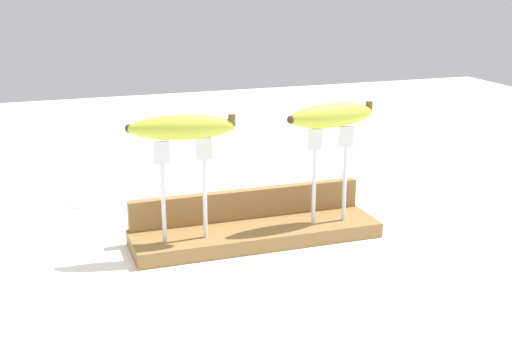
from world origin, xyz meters
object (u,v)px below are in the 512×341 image
(fork_stand_left, at_px, (184,180))
(banana_raised_right, at_px, (332,115))
(fork_stand_right, at_px, (330,166))
(fork_fallen_near, at_px, (53,204))
(banana_raised_left, at_px, (182,127))

(fork_stand_left, bearing_deg, banana_raised_right, -0.00)
(fork_stand_right, distance_m, fork_fallen_near, 0.56)
(fork_stand_right, bearing_deg, fork_stand_left, 180.00)
(fork_stand_left, xyz_separation_m, banana_raised_right, (0.25, -0.00, 0.09))
(banana_raised_right, bearing_deg, fork_stand_right, 6.64)
(fork_stand_left, bearing_deg, banana_raised_left, 170.68)
(fork_stand_left, height_order, banana_raised_left, banana_raised_left)
(banana_raised_left, height_order, fork_fallen_near, banana_raised_left)
(fork_stand_right, distance_m, banana_raised_left, 0.27)
(fork_stand_left, relative_size, banana_raised_right, 1.01)
(fork_stand_right, xyz_separation_m, banana_raised_right, (-0.00, -0.00, 0.09))
(fork_stand_right, distance_m, banana_raised_right, 0.09)
(fork_stand_right, xyz_separation_m, banana_raised_left, (-0.25, 0.00, 0.09))
(fork_stand_left, distance_m, banana_raised_right, 0.27)
(fork_stand_left, bearing_deg, fork_fallen_near, 120.98)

